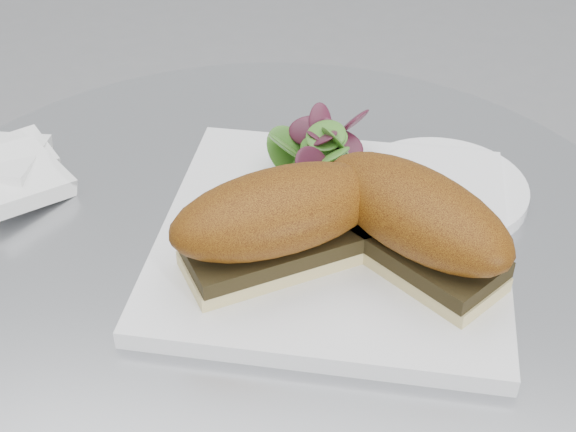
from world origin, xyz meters
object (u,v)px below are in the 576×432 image
saucer (440,189)px  plate (333,237)px  sandwich_left (279,220)px  sandwich_right (415,220)px

saucer → plate: bearing=-136.7°
plate → sandwich_left: 0.08m
plate → sandwich_left: bearing=-130.3°
sandwich_left → sandwich_right: bearing=-24.3°
sandwich_left → plate: bearing=17.3°
plate → sandwich_right: size_ratio=1.57×
saucer → sandwich_right: bearing=-102.5°
plate → sandwich_right: 0.09m
plate → sandwich_right: bearing=-25.7°
plate → saucer: plate is taller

